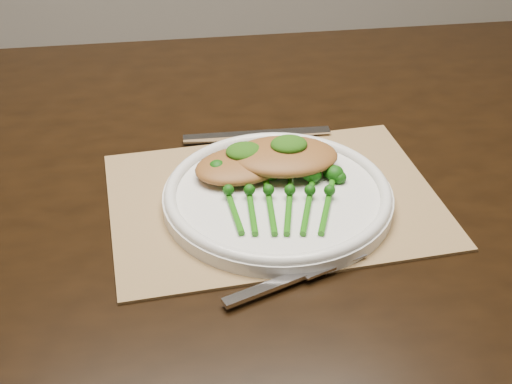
{
  "coord_description": "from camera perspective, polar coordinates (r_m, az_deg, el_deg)",
  "views": [
    {
      "loc": [
        -0.12,
        -0.93,
        1.28
      ],
      "look_at": [
        -0.01,
        -0.22,
        0.78
      ],
      "focal_mm": 50.0,
      "sensor_mm": 36.0,
      "label": 1
    }
  ],
  "objects": [
    {
      "name": "chicken_fillet_left",
      "position": [
        0.93,
        -1.15,
        2.15
      ],
      "size": [
        0.14,
        0.11,
        0.03
      ],
      "primitive_type": "ellipsoid",
      "rotation": [
        0.0,
        0.0,
        0.23
      ],
      "color": "#925D2A",
      "rests_on": "dinner_plate"
    },
    {
      "name": "pesto_dollop_left",
      "position": [
        0.93,
        -0.94,
        3.27
      ],
      "size": [
        0.05,
        0.04,
        0.02
      ],
      "primitive_type": "ellipsoid",
      "color": "#154009",
      "rests_on": "chicken_fillet_left"
    },
    {
      "name": "pesto_dollop_right",
      "position": [
        0.93,
        2.65,
        3.83
      ],
      "size": [
        0.05,
        0.04,
        0.02
      ],
      "primitive_type": "ellipsoid",
      "color": "#154009",
      "rests_on": "chicken_fillet_right"
    },
    {
      "name": "chicken_fillet_right",
      "position": [
        0.93,
        2.26,
        2.88
      ],
      "size": [
        0.15,
        0.11,
        0.03
      ],
      "primitive_type": "ellipsoid",
      "rotation": [
        0.0,
        0.0,
        -0.09
      ],
      "color": "#925D2A",
      "rests_on": "dinner_plate"
    },
    {
      "name": "dining_table",
      "position": [
        1.24,
        -2.16,
        -12.26
      ],
      "size": [
        1.61,
        0.92,
        0.75
      ],
      "rotation": [
        0.0,
        0.0,
        -0.01
      ],
      "color": "black",
      "rests_on": "ground"
    },
    {
      "name": "placemat",
      "position": [
        0.92,
        1.43,
        -0.6
      ],
      "size": [
        0.44,
        0.33,
        0.0
      ],
      "primitive_type": "cube",
      "rotation": [
        0.0,
        0.0,
        0.07
      ],
      "color": "#96764C",
      "rests_on": "dining_table"
    },
    {
      "name": "fork",
      "position": [
        0.79,
        3.97,
        -6.48
      ],
      "size": [
        0.18,
        0.08,
        0.01
      ],
      "rotation": [
        0.0,
        0.0,
        0.36
      ],
      "color": "silver",
      "rests_on": "placemat"
    },
    {
      "name": "dinner_plate",
      "position": [
        0.9,
        1.75,
        -0.24
      ],
      "size": [
        0.29,
        0.29,
        0.03
      ],
      "color": "silver",
      "rests_on": "placemat"
    },
    {
      "name": "knife",
      "position": [
        1.04,
        -1.07,
        4.54
      ],
      "size": [
        0.22,
        0.02,
        0.01
      ],
      "rotation": [
        0.0,
        0.0,
        -0.03
      ],
      "color": "silver",
      "rests_on": "placemat"
    },
    {
      "name": "broccolini_bundle",
      "position": [
        0.87,
        1.89,
        -0.95
      ],
      "size": [
        0.16,
        0.18,
        0.04
      ],
      "rotation": [
        0.0,
        0.0,
        -0.16
      ],
      "color": "#1B660D",
      "rests_on": "dinner_plate"
    }
  ]
}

